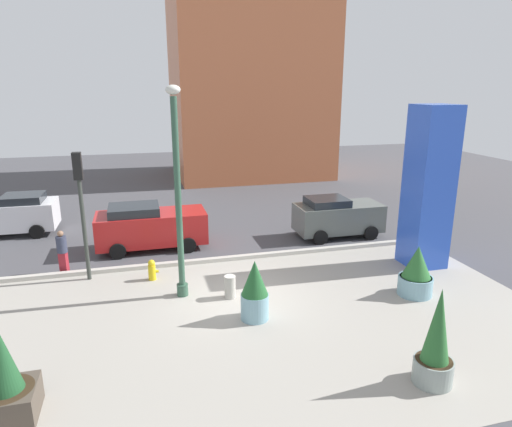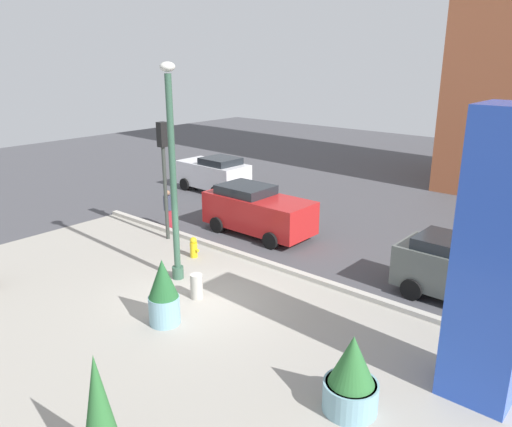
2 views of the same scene
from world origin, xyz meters
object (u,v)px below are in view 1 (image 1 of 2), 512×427
at_px(potted_plant_by_pillar, 255,291).
at_px(car_curb_east, 13,214).
at_px(potted_plant_near_right, 6,384).
at_px(lamp_post, 178,199).
at_px(pedestrian_on_sidewalk, 62,250).
at_px(concrete_bollard, 230,287).
at_px(car_passing_lane, 337,216).
at_px(potted_plant_near_left, 436,345).
at_px(traffic_light_corner, 81,196).
at_px(art_pillar_blue, 428,188).
at_px(potted_plant_mid_plaza, 416,273).
at_px(car_curb_west, 150,226).
at_px(fire_hydrant, 152,270).

height_order(potted_plant_by_pillar, car_curb_east, car_curb_east).
bearing_deg(potted_plant_near_right, lamp_post, 49.90).
bearing_deg(pedestrian_on_sidewalk, concrete_bollard, -32.93).
bearing_deg(potted_plant_by_pillar, pedestrian_on_sidewalk, 139.18).
bearing_deg(car_passing_lane, potted_plant_by_pillar, -130.76).
height_order(potted_plant_by_pillar, potted_plant_near_right, potted_plant_near_right).
relative_size(lamp_post, potted_plant_near_left, 2.80).
bearing_deg(potted_plant_near_left, traffic_light_corner, 134.91).
relative_size(art_pillar_blue, car_curb_east, 1.54).
xyz_separation_m(potted_plant_by_pillar, pedestrian_on_sidewalk, (-5.85, 5.05, 0.00)).
height_order(traffic_light_corner, pedestrian_on_sidewalk, traffic_light_corner).
relative_size(lamp_post, concrete_bollard, 8.83).
relative_size(potted_plant_mid_plaza, car_curb_east, 0.43).
bearing_deg(car_curb_west, car_passing_lane, -3.67).
distance_m(potted_plant_near_right, concrete_bollard, 6.93).
distance_m(fire_hydrant, car_passing_lane, 8.77).
height_order(potted_plant_mid_plaza, potted_plant_near_right, potted_plant_near_right).
relative_size(art_pillar_blue, car_passing_lane, 1.55).
xyz_separation_m(lamp_post, car_passing_lane, (7.40, 4.31, -2.30)).
relative_size(concrete_bollard, pedestrian_on_sidewalk, 0.46).
relative_size(potted_plant_near_right, car_curb_west, 0.47).
xyz_separation_m(concrete_bollard, car_curb_east, (-8.25, 8.93, 0.56)).
distance_m(art_pillar_blue, potted_plant_mid_plaza, 3.62).
distance_m(potted_plant_mid_plaza, traffic_light_corner, 11.37).
xyz_separation_m(potted_plant_mid_plaza, pedestrian_on_sidewalk, (-11.31, 4.85, 0.13)).
xyz_separation_m(potted_plant_by_pillar, potted_plant_near_right, (-5.90, -2.68, -0.09)).
xyz_separation_m(potted_plant_near_right, car_curb_west, (3.22, 9.61, 0.16)).
xyz_separation_m(car_curb_east, pedestrian_on_sidewalk, (2.82, -5.41, -0.04)).
xyz_separation_m(lamp_post, fire_hydrant, (-0.90, 1.51, -2.86)).
xyz_separation_m(potted_plant_mid_plaza, traffic_light_corner, (-10.39, 4.02, 2.27)).
distance_m(car_passing_lane, pedestrian_on_sidewalk, 11.44).
relative_size(potted_plant_near_right, car_passing_lane, 0.54).
xyz_separation_m(traffic_light_corner, car_passing_lane, (10.45, 2.17, -2.11)).
bearing_deg(pedestrian_on_sidewalk, potted_plant_mid_plaza, -23.20).
relative_size(art_pillar_blue, car_curb_west, 1.34).
bearing_deg(car_curb_west, art_pillar_blue, -24.27).
distance_m(car_curb_west, car_passing_lane, 8.21).
distance_m(art_pillar_blue, potted_plant_by_pillar, 7.91).
bearing_deg(potted_plant_by_pillar, fire_hydrant, 127.67).
bearing_deg(car_passing_lane, fire_hydrant, -161.35).
bearing_deg(potted_plant_near_left, lamp_post, 130.19).
height_order(traffic_light_corner, car_passing_lane, traffic_light_corner).
bearing_deg(art_pillar_blue, pedestrian_on_sidewalk, 168.78).
bearing_deg(car_curb_west, car_curb_east, 149.38).
bearing_deg(fire_hydrant, potted_plant_mid_plaza, -22.39).
height_order(potted_plant_by_pillar, potted_plant_mid_plaza, potted_plant_by_pillar).
xyz_separation_m(potted_plant_near_left, potted_plant_near_right, (-9.08, 1.23, -0.18)).
height_order(potted_plant_by_pillar, car_curb_west, car_curb_west).
bearing_deg(car_curb_west, fire_hydrant, -91.71).
relative_size(traffic_light_corner, car_curb_west, 1.01).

